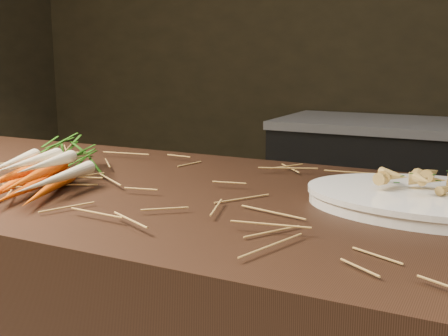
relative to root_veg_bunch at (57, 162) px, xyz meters
The scene contains 4 objects.
straw_bedding 0.37m from the root_veg_bunch, ahead, with size 1.40×0.60×0.02m, color #A68137, non-canonical shape.
root_veg_bunch is the anchor object (origin of this frame).
serving_platter 0.71m from the root_veg_bunch, 10.37° to the left, with size 0.42×0.28×0.02m, color white, non-canonical shape.
roasted_veg_heap 0.71m from the root_veg_bunch, 10.37° to the left, with size 0.21×0.15×0.05m, color #B78442, non-canonical shape.
Camera 1 is at (0.42, -0.57, 1.15)m, focal length 45.00 mm.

